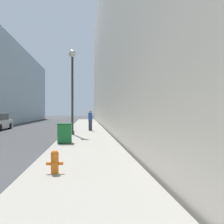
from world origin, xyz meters
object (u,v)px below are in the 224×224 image
object	(u,v)px
lamppost	(72,79)
pedestrian_on_sidewalk	(90,120)
fire_hydrant	(55,161)
trash_bin	(65,133)

from	to	relation	value
lamppost	pedestrian_on_sidewalk	world-z (taller)	lamppost
fire_hydrant	lamppost	distance (m)	11.84
fire_hydrant	pedestrian_on_sidewalk	xyz separation A→B (m)	(1.14, 14.81, 0.56)
trash_bin	pedestrian_on_sidewalk	xyz separation A→B (m)	(1.44, 8.39, 0.35)
trash_bin	fire_hydrant	bearing A→B (deg)	-87.37
fire_hydrant	lamppost	xyz separation A→B (m)	(-0.18, 11.26, 3.63)
fire_hydrant	lamppost	world-z (taller)	lamppost
trash_bin	pedestrian_on_sidewalk	bearing A→B (deg)	80.29
trash_bin	pedestrian_on_sidewalk	size ratio (longest dim) A/B	0.59
fire_hydrant	lamppost	bearing A→B (deg)	90.92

